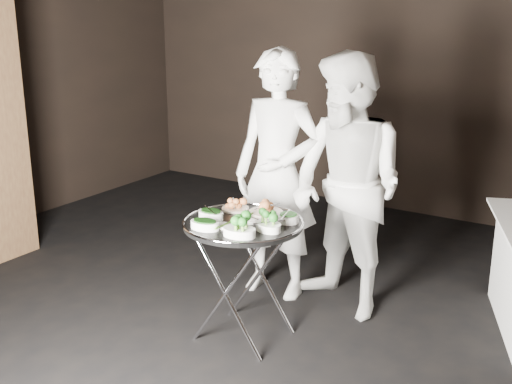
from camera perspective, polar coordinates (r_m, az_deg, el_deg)
The scene contains 16 objects.
floor at distance 4.19m, azimuth -6.58°, elevation -14.16°, with size 6.00×7.00×0.05m, color black.
wall_back at distance 6.74m, azimuth 12.37°, elevation 10.93°, with size 6.00×0.05×3.00m, color black.
tray_stand at distance 4.13m, azimuth -1.12°, elevation -7.36°, with size 0.53×0.45×0.78m.
serving_tray at distance 4.00m, azimuth -1.15°, elevation -2.80°, with size 0.76×0.76×0.04m.
potato_plate_a at distance 4.22m, azimuth -1.85°, elevation -1.23°, with size 0.18×0.18×0.06m.
potato_plate_b at distance 4.14m, azimuth 0.86°, elevation -1.49°, with size 0.22×0.22×0.08m.
greens_bowl at distance 3.98m, azimuth 2.89°, elevation -2.23°, with size 0.14×0.14×0.08m.
asparagus_plate_a at distance 3.99m, azimuth -1.04°, elevation -2.46°, with size 0.19×0.12×0.04m.
asparagus_plate_b at distance 3.89m, azimuth -2.64°, elevation -2.97°, with size 0.18×0.10×0.04m.
spinach_bowl_a at distance 4.06m, azimuth -4.03°, elevation -1.92°, with size 0.19×0.14×0.07m.
spinach_bowl_b at distance 3.87m, azimuth -4.58°, elevation -2.81°, with size 0.20×0.14×0.08m.
broccoli_bowl_a at distance 3.84m, azimuth 1.10°, elevation -2.94°, with size 0.22×0.19×0.08m.
broccoli_bowl_b at distance 3.75m, azimuth -1.49°, elevation -3.40°, with size 0.22×0.17×0.08m.
serving_utensils at distance 4.03m, azimuth -0.42°, elevation -1.71°, with size 0.59×0.44×0.01m.
waiter_left at distance 4.64m, azimuth 1.89°, elevation 1.52°, with size 0.66×0.44×1.82m, color white.
waiter_right at distance 4.38m, azimuth 8.12°, elevation 0.42°, with size 0.88×0.69×1.81m, color white.
Camera 1 is at (2.31, -2.78, 2.10)m, focal length 45.00 mm.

